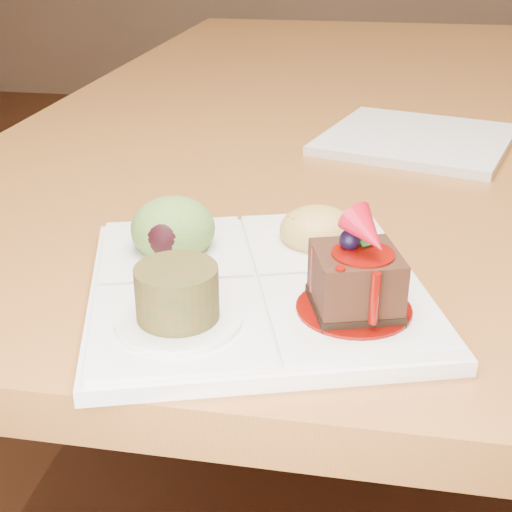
# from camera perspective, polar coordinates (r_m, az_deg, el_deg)

# --- Properties ---
(ground) EXTENTS (6.00, 6.00, 0.00)m
(ground) POSITION_cam_1_polar(r_m,az_deg,el_deg) (1.61, 7.22, -14.18)
(ground) COLOR #542E18
(dining_table) EXTENTS (1.00, 1.80, 0.75)m
(dining_table) POSITION_cam_1_polar(r_m,az_deg,el_deg) (1.29, 8.89, 9.94)
(dining_table) COLOR #A36E2A
(dining_table) RESTS_ON ground
(sampler_plate) EXTENTS (0.32, 0.32, 0.10)m
(sampler_plate) POSITION_cam_1_polar(r_m,az_deg,el_deg) (0.56, -0.26, -1.21)
(sampler_plate) COLOR white
(sampler_plate) RESTS_ON dining_table
(second_plate) EXTENTS (0.28, 0.28, 0.01)m
(second_plate) POSITION_cam_1_polar(r_m,az_deg,el_deg) (0.98, 12.72, 9.10)
(second_plate) COLOR white
(second_plate) RESTS_ON dining_table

